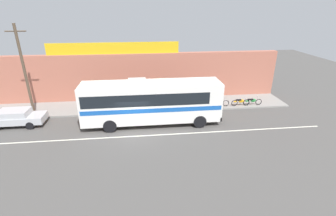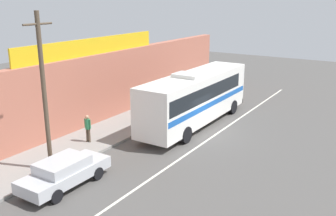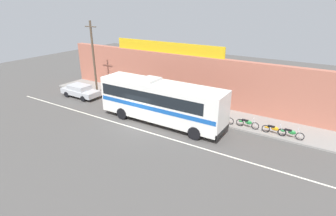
# 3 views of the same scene
# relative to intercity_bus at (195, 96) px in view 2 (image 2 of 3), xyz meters

# --- Properties ---
(ground_plane) EXTENTS (70.00, 70.00, 0.00)m
(ground_plane) POSITION_rel_intercity_bus_xyz_m (-1.41, -1.29, -2.07)
(ground_plane) COLOR #4F4C49
(sidewalk_slab) EXTENTS (30.00, 3.60, 0.14)m
(sidewalk_slab) POSITION_rel_intercity_bus_xyz_m (-1.41, 3.91, -2.00)
(sidewalk_slab) COLOR gray
(sidewalk_slab) RESTS_ON ground_plane
(storefront_facade) EXTENTS (30.00, 0.70, 4.80)m
(storefront_facade) POSITION_rel_intercity_bus_xyz_m (-1.41, 6.06, 0.33)
(storefront_facade) COLOR #B26651
(storefront_facade) RESTS_ON ground_plane
(storefront_billboard) EXTENTS (12.75, 0.12, 1.10)m
(storefront_billboard) POSITION_rel_intercity_bus_xyz_m (-3.22, 6.06, 3.28)
(storefront_billboard) COLOR gold
(storefront_billboard) RESTS_ON storefront_facade
(road_center_stripe) EXTENTS (30.00, 0.14, 0.01)m
(road_center_stripe) POSITION_rel_intercity_bus_xyz_m (-1.41, -2.09, -2.06)
(road_center_stripe) COLOR silver
(road_center_stripe) RESTS_ON ground_plane
(intercity_bus) EXTENTS (11.18, 2.64, 3.78)m
(intercity_bus) POSITION_rel_intercity_bus_xyz_m (0.00, 0.00, 0.00)
(intercity_bus) COLOR white
(intercity_bus) RESTS_ON ground_plane
(parked_car) EXTENTS (4.46, 1.83, 1.37)m
(parked_car) POSITION_rel_intercity_bus_xyz_m (-11.02, 0.87, -1.33)
(parked_car) COLOR #B7BABF
(parked_car) RESTS_ON ground_plane
(utility_pole) EXTENTS (1.60, 0.22, 7.79)m
(utility_pole) POSITION_rel_intercity_bus_xyz_m (-10.33, 2.63, 2.11)
(utility_pole) COLOR brown
(utility_pole) RESTS_ON sidewalk_slab
(motorcycle_orange) EXTENTS (1.89, 0.56, 0.94)m
(motorcycle_orange) POSITION_rel_intercity_bus_xyz_m (10.00, 2.62, -1.50)
(motorcycle_orange) COLOR black
(motorcycle_orange) RESTS_ON sidewalk_slab
(motorcycle_red) EXTENTS (1.83, 0.56, 0.94)m
(motorcycle_red) POSITION_rel_intercity_bus_xyz_m (8.79, 2.61, -1.50)
(motorcycle_red) COLOR black
(motorcycle_red) RESTS_ON sidewalk_slab
(motorcycle_green) EXTENTS (1.87, 0.56, 0.94)m
(motorcycle_green) POSITION_rel_intercity_bus_xyz_m (6.72, 2.66, -1.50)
(motorcycle_green) COLOR black
(motorcycle_green) RESTS_ON sidewalk_slab
(motorcycle_black) EXTENTS (1.84, 0.56, 0.94)m
(motorcycle_black) POSITION_rel_intercity_bus_xyz_m (4.70, 2.53, -1.50)
(motorcycle_black) COLOR black
(motorcycle_black) RESTS_ON sidewalk_slab
(pedestrian_far_left) EXTENTS (0.30, 0.48, 1.67)m
(pedestrian_far_left) POSITION_rel_intercity_bus_xyz_m (-6.55, 3.69, -0.96)
(pedestrian_far_left) COLOR brown
(pedestrian_far_left) RESTS_ON sidewalk_slab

